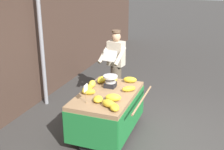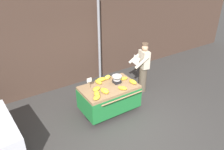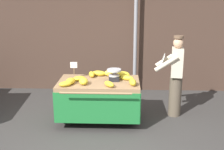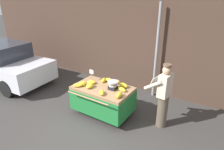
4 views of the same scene
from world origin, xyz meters
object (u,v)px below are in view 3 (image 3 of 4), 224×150
object	(u,v)px
banana_bunch_8	(99,73)
banana_bunch_10	(109,84)
banana_cart	(99,93)
banana_bunch_4	(79,78)
banana_bunch_5	(109,73)
weighing_scale	(114,75)
banana_bunch_1	(126,78)
banana_bunch_6	(133,82)
price_sign	(74,67)
street_pole	(135,35)
banana_bunch_0	(83,81)
banana_bunch_2	(92,74)
vendor_person	(176,76)
banana_bunch_3	(65,84)
banana_bunch_7	(123,74)
banana_bunch_9	(70,81)

from	to	relation	value
banana_bunch_8	banana_bunch_10	distance (m)	0.77
banana_cart	banana_bunch_4	xyz separation A→B (m)	(-0.39, 0.02, 0.28)
banana_bunch_5	weighing_scale	bearing A→B (deg)	-72.40
banana_bunch_1	banana_bunch_6	xyz separation A→B (m)	(0.12, -0.34, 0.01)
weighing_scale	price_sign	world-z (taller)	price_sign
street_pole	banana_bunch_0	size ratio (longest dim) A/B	11.11
banana_bunch_2	vendor_person	distance (m)	1.75
banana_cart	banana_bunch_4	size ratio (longest dim) A/B	6.60
weighing_scale	street_pole	bearing A→B (deg)	75.24
banana_bunch_3	banana_bunch_5	xyz separation A→B (m)	(0.79, 0.74, 0.02)
street_pole	banana_bunch_10	xyz separation A→B (m)	(-0.55, -2.21, -0.60)
banana_bunch_8	vendor_person	distance (m)	1.60
banana_bunch_4	banana_bunch_2	bearing A→B (deg)	51.53
banana_bunch_2	banana_bunch_8	world-z (taller)	same
banana_bunch_6	banana_bunch_7	bearing A→B (deg)	109.16
banana_bunch_5	banana_cart	bearing A→B (deg)	-116.33
banana_bunch_0	banana_bunch_8	bearing A→B (deg)	67.88
banana_cart	banana_bunch_7	world-z (taller)	banana_bunch_7
street_pole	banana_bunch_6	bearing A→B (deg)	-93.15
street_pole	banana_bunch_2	bearing A→B (deg)	-121.24
banana_cart	banana_bunch_6	size ratio (longest dim) A/B	6.01
banana_cart	vendor_person	world-z (taller)	vendor_person
banana_bunch_6	banana_bunch_8	bearing A→B (deg)	138.24
banana_cart	banana_bunch_8	world-z (taller)	banana_bunch_8
price_sign	banana_bunch_10	xyz separation A→B (m)	(0.74, -0.53, -0.20)
weighing_scale	vendor_person	distance (m)	1.32
banana_cart	weighing_scale	distance (m)	0.47
banana_bunch_3	vendor_person	world-z (taller)	vendor_person
street_pole	weighing_scale	world-z (taller)	street_pole
price_sign	banana_bunch_5	world-z (taller)	price_sign
banana_bunch_9	weighing_scale	bearing A→B (deg)	18.69
banana_cart	banana_bunch_0	distance (m)	0.46
banana_bunch_3	banana_bunch_9	xyz separation A→B (m)	(0.07, 0.13, 0.02)
price_sign	banana_bunch_9	world-z (taller)	price_sign
banana_bunch_4	banana_bunch_6	world-z (taller)	banana_bunch_6
banana_bunch_0	banana_bunch_4	distance (m)	0.27
banana_bunch_1	banana_bunch_5	xyz separation A→B (m)	(-0.35, 0.29, 0.01)
price_sign	banana_bunch_4	world-z (taller)	price_sign
banana_cart	banana_bunch_0	xyz separation A→B (m)	(-0.27, -0.22, 0.30)
street_pole	banana_bunch_4	world-z (taller)	street_pole
banana_bunch_4	vendor_person	distance (m)	2.00
banana_bunch_0	banana_bunch_6	world-z (taller)	banana_bunch_0
banana_bunch_5	banana_bunch_9	bearing A→B (deg)	-139.17
banana_bunch_4	banana_bunch_8	world-z (taller)	banana_bunch_8
banana_bunch_8	banana_bunch_1	bearing A→B (deg)	-26.26
banana_bunch_4	banana_bunch_6	size ratio (longest dim) A/B	0.91
street_pole	banana_bunch_10	bearing A→B (deg)	-104.11
banana_cart	banana_bunch_2	world-z (taller)	banana_bunch_2
price_sign	banana_bunch_10	world-z (taller)	price_sign
banana_bunch_3	banana_bunch_5	distance (m)	1.08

